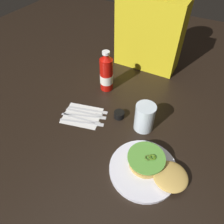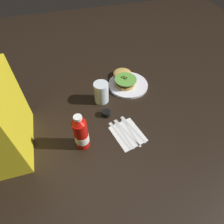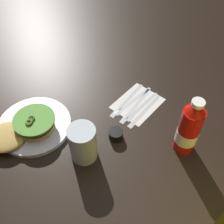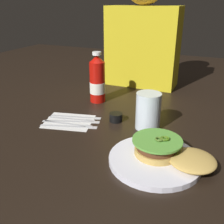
{
  "view_description": "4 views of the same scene",
  "coord_description": "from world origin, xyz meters",
  "px_view_note": "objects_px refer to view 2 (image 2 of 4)",
  "views": [
    {
      "loc": [
        0.23,
        -0.48,
        0.71
      ],
      "look_at": [
        -0.07,
        0.08,
        0.06
      ],
      "focal_mm": 33.11,
      "sensor_mm": 36.0,
      "label": 1
    },
    {
      "loc": [
        -0.73,
        0.28,
        0.83
      ],
      "look_at": [
        -0.1,
        0.1,
        0.08
      ],
      "focal_mm": 30.52,
      "sensor_mm": 36.0,
      "label": 2
    },
    {
      "loc": [
        0.27,
        0.53,
        0.75
      ],
      "look_at": [
        -0.07,
        0.07,
        0.07
      ],
      "focal_mm": 43.28,
      "sensor_mm": 36.0,
      "label": 3
    },
    {
      "loc": [
        0.29,
        -0.69,
        0.41
      ],
      "look_at": [
        -0.05,
        0.07,
        0.05
      ],
      "focal_mm": 41.49,
      "sensor_mm": 36.0,
      "label": 4
    }
  ],
  "objects_px": {
    "dinner_plate": "(128,85)",
    "condiment_cup": "(106,113)",
    "napkin": "(128,134)",
    "butter_knife": "(125,130)",
    "burger_sandwich": "(124,79)",
    "table_knife": "(118,133)",
    "spoon_utensil": "(128,128)",
    "water_glass": "(101,92)",
    "steak_knife": "(131,127)",
    "ketchup_bottle": "(81,134)",
    "fork_utensil": "(123,133)"
  },
  "relations": [
    {
      "from": "ketchup_bottle",
      "to": "condiment_cup",
      "type": "bearing_deg",
      "value": -45.8
    },
    {
      "from": "ketchup_bottle",
      "to": "table_knife",
      "type": "relative_size",
      "value": 1.12
    },
    {
      "from": "burger_sandwich",
      "to": "steak_knife",
      "type": "bearing_deg",
      "value": 167.62
    },
    {
      "from": "condiment_cup",
      "to": "fork_utensil",
      "type": "height_order",
      "value": "condiment_cup"
    },
    {
      "from": "water_glass",
      "to": "table_knife",
      "type": "relative_size",
      "value": 0.66
    },
    {
      "from": "burger_sandwich",
      "to": "spoon_utensil",
      "type": "distance_m",
      "value": 0.37
    },
    {
      "from": "condiment_cup",
      "to": "steak_knife",
      "type": "height_order",
      "value": "condiment_cup"
    },
    {
      "from": "water_glass",
      "to": "fork_utensil",
      "type": "height_order",
      "value": "water_glass"
    },
    {
      "from": "butter_knife",
      "to": "fork_utensil",
      "type": "xyz_separation_m",
      "value": [
        -0.01,
        0.02,
        -0.0
      ]
    },
    {
      "from": "table_knife",
      "to": "steak_knife",
      "type": "bearing_deg",
      "value": -76.15
    },
    {
      "from": "dinner_plate",
      "to": "condiment_cup",
      "type": "height_order",
      "value": "condiment_cup"
    },
    {
      "from": "burger_sandwich",
      "to": "napkin",
      "type": "height_order",
      "value": "burger_sandwich"
    },
    {
      "from": "water_glass",
      "to": "table_knife",
      "type": "distance_m",
      "value": 0.27
    },
    {
      "from": "table_knife",
      "to": "napkin",
      "type": "bearing_deg",
      "value": -107.35
    },
    {
      "from": "ketchup_bottle",
      "to": "butter_knife",
      "type": "relative_size",
      "value": 1.11
    },
    {
      "from": "steak_knife",
      "to": "dinner_plate",
      "type": "bearing_deg",
      "value": -16.2
    },
    {
      "from": "steak_knife",
      "to": "water_glass",
      "type": "bearing_deg",
      "value": 22.7
    },
    {
      "from": "ketchup_bottle",
      "to": "butter_knife",
      "type": "xyz_separation_m",
      "value": [
        0.02,
        -0.23,
        -0.09
      ]
    },
    {
      "from": "spoon_utensil",
      "to": "table_knife",
      "type": "relative_size",
      "value": 1.02
    },
    {
      "from": "burger_sandwich",
      "to": "table_knife",
      "type": "bearing_deg",
      "value": 157.33
    },
    {
      "from": "ketchup_bottle",
      "to": "fork_utensil",
      "type": "relative_size",
      "value": 1.2
    },
    {
      "from": "dinner_plate",
      "to": "table_knife",
      "type": "relative_size",
      "value": 1.31
    },
    {
      "from": "water_glass",
      "to": "fork_utensil",
      "type": "bearing_deg",
      "value": -170.24
    },
    {
      "from": "napkin",
      "to": "table_knife",
      "type": "xyz_separation_m",
      "value": [
        0.01,
        0.05,
        0.0
      ]
    },
    {
      "from": "steak_knife",
      "to": "butter_knife",
      "type": "bearing_deg",
      "value": 103.77
    },
    {
      "from": "dinner_plate",
      "to": "butter_knife",
      "type": "height_order",
      "value": "dinner_plate"
    },
    {
      "from": "ketchup_bottle",
      "to": "water_glass",
      "type": "xyz_separation_m",
      "value": [
        0.28,
        -0.16,
        -0.03
      ]
    },
    {
      "from": "burger_sandwich",
      "to": "steak_knife",
      "type": "relative_size",
      "value": 1.15
    },
    {
      "from": "butter_knife",
      "to": "table_knife",
      "type": "distance_m",
      "value": 0.04
    },
    {
      "from": "fork_utensil",
      "to": "spoon_utensil",
      "type": "bearing_deg",
      "value": -61.77
    },
    {
      "from": "water_glass",
      "to": "steak_knife",
      "type": "bearing_deg",
      "value": -157.3
    },
    {
      "from": "burger_sandwich",
      "to": "fork_utensil",
      "type": "distance_m",
      "value": 0.41
    },
    {
      "from": "napkin",
      "to": "butter_knife",
      "type": "distance_m",
      "value": 0.03
    },
    {
      "from": "dinner_plate",
      "to": "ketchup_bottle",
      "type": "bearing_deg",
      "value": 134.74
    },
    {
      "from": "condiment_cup",
      "to": "fork_utensil",
      "type": "distance_m",
      "value": 0.15
    },
    {
      "from": "ketchup_bottle",
      "to": "condiment_cup",
      "type": "xyz_separation_m",
      "value": [
        0.16,
        -0.16,
        -0.08
      ]
    },
    {
      "from": "dinner_plate",
      "to": "condiment_cup",
      "type": "relative_size",
      "value": 5.23
    },
    {
      "from": "steak_knife",
      "to": "table_knife",
      "type": "bearing_deg",
      "value": 103.85
    },
    {
      "from": "steak_knife",
      "to": "fork_utensil",
      "type": "relative_size",
      "value": 1.1
    },
    {
      "from": "burger_sandwich",
      "to": "spoon_utensil",
      "type": "relative_size",
      "value": 1.16
    },
    {
      "from": "spoon_utensil",
      "to": "steak_knife",
      "type": "bearing_deg",
      "value": -90.53
    },
    {
      "from": "burger_sandwich",
      "to": "butter_knife",
      "type": "bearing_deg",
      "value": 162.03
    },
    {
      "from": "steak_knife",
      "to": "spoon_utensil",
      "type": "distance_m",
      "value": 0.02
    },
    {
      "from": "condiment_cup",
      "to": "steak_knife",
      "type": "bearing_deg",
      "value": -138.85
    },
    {
      "from": "napkin",
      "to": "spoon_utensil",
      "type": "distance_m",
      "value": 0.04
    },
    {
      "from": "water_glass",
      "to": "table_knife",
      "type": "bearing_deg",
      "value": -175.11
    },
    {
      "from": "burger_sandwich",
      "to": "ketchup_bottle",
      "type": "height_order",
      "value": "ketchup_bottle"
    },
    {
      "from": "ketchup_bottle",
      "to": "water_glass",
      "type": "height_order",
      "value": "ketchup_bottle"
    },
    {
      "from": "condiment_cup",
      "to": "table_knife",
      "type": "xyz_separation_m",
      "value": [
        -0.14,
        -0.03,
        -0.01
      ]
    },
    {
      "from": "fork_utensil",
      "to": "burger_sandwich",
      "type": "bearing_deg",
      "value": -19.57
    }
  ]
}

